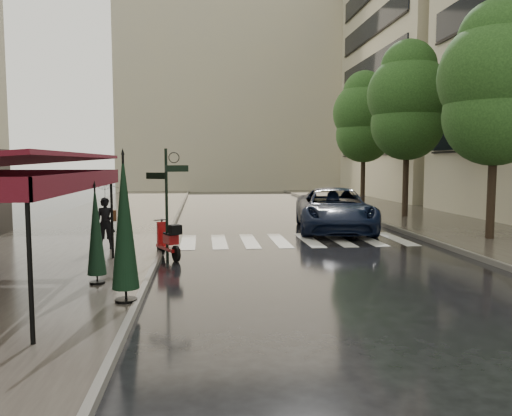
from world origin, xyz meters
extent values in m
plane|color=black|center=(0.00, 0.00, 0.00)|extent=(120.00, 120.00, 0.00)
cube|color=#38332D|center=(-4.50, 12.00, 0.06)|extent=(6.00, 60.00, 0.12)
cube|color=#38332D|center=(10.25, 12.00, 0.06)|extent=(5.50, 60.00, 0.12)
cube|color=#595651|center=(-1.45, 12.00, 0.07)|extent=(0.12, 60.00, 0.16)
cube|color=#595651|center=(7.45, 12.00, 0.07)|extent=(0.12, 60.00, 0.16)
cube|color=silver|center=(-0.70, 6.00, 0.01)|extent=(0.50, 3.20, 0.01)
cube|color=silver|center=(0.35, 6.00, 0.01)|extent=(0.50, 3.20, 0.01)
cube|color=silver|center=(1.40, 6.00, 0.01)|extent=(0.50, 3.20, 0.01)
cube|color=silver|center=(2.45, 6.00, 0.01)|extent=(0.50, 3.20, 0.01)
cube|color=silver|center=(3.50, 6.00, 0.01)|extent=(0.50, 3.20, 0.01)
cube|color=silver|center=(4.55, 6.00, 0.01)|extent=(0.50, 3.20, 0.01)
cube|color=silver|center=(5.60, 6.00, 0.01)|extent=(0.50, 3.20, 0.01)
cube|color=silver|center=(6.65, 6.00, 0.01)|extent=(0.50, 3.20, 0.01)
cube|color=#450911|center=(-2.52, -0.50, 2.35)|extent=(0.04, 7.00, 0.35)
cylinder|color=black|center=(-2.65, -3.75, 1.29)|extent=(0.07, 0.07, 2.35)
cylinder|color=black|center=(-2.65, 2.75, 1.29)|extent=(0.07, 0.07, 2.35)
cylinder|color=black|center=(-1.20, 3.00, 1.55)|extent=(0.08, 0.08, 3.10)
cube|color=black|center=(-0.90, 3.00, 2.55)|extent=(0.62, 0.26, 0.18)
cube|color=black|center=(-1.48, 3.00, 2.35)|extent=(0.56, 0.29, 0.18)
cube|color=#B3AA89|center=(16.50, 26.00, 9.25)|extent=(8.00, 16.00, 18.50)
cube|color=#B3AA89|center=(3.00, 38.00, 10.00)|extent=(22.00, 6.00, 20.00)
cylinder|color=black|center=(9.60, 5.00, 2.25)|extent=(0.28, 0.28, 4.26)
sphere|color=#183212|center=(9.60, 5.00, 4.30)|extent=(3.40, 3.40, 3.40)
sphere|color=#183212|center=(9.60, 5.00, 5.59)|extent=(3.80, 3.80, 3.80)
sphere|color=#183212|center=(9.60, 5.00, 6.81)|extent=(2.60, 2.60, 2.60)
cylinder|color=black|center=(9.50, 12.00, 2.36)|extent=(0.28, 0.28, 4.48)
sphere|color=#183212|center=(9.50, 12.00, 4.52)|extent=(3.40, 3.40, 3.40)
sphere|color=#183212|center=(9.50, 12.00, 5.88)|extent=(3.80, 3.80, 3.80)
sphere|color=#183212|center=(9.50, 12.00, 7.16)|extent=(2.60, 2.60, 2.60)
cylinder|color=black|center=(9.70, 19.00, 2.30)|extent=(0.28, 0.28, 4.37)
sphere|color=#183212|center=(9.70, 19.00, 4.41)|extent=(3.40, 3.40, 3.40)
sphere|color=#183212|center=(9.70, 19.00, 5.74)|extent=(3.80, 3.80, 3.80)
sphere|color=#183212|center=(9.70, 19.00, 6.98)|extent=(2.60, 2.60, 2.60)
imported|color=black|center=(-3.11, 4.29, 0.90)|extent=(0.61, 0.44, 1.55)
imported|color=black|center=(-3.11, 4.29, 2.09)|extent=(1.03, 1.04, 0.84)
cube|color=#4A2813|center=(-2.86, 4.33, 1.12)|extent=(0.16, 0.30, 0.33)
cylinder|color=black|center=(-0.94, 2.64, 0.22)|extent=(0.28, 0.44, 0.45)
cylinder|color=black|center=(-1.44, 3.70, 0.22)|extent=(0.28, 0.44, 0.45)
cube|color=maroon|center=(-1.20, 3.19, 0.30)|extent=(0.75, 1.21, 0.09)
cube|color=maroon|center=(-1.10, 2.98, 0.58)|extent=(0.47, 0.58, 0.26)
cube|color=maroon|center=(-1.38, 3.57, 0.65)|extent=(0.32, 0.23, 0.70)
cylinder|color=black|center=(-1.42, 3.66, 1.05)|extent=(0.40, 0.21, 0.03)
cube|color=black|center=(-0.95, 2.67, 0.89)|extent=(0.39, 0.38, 0.26)
imported|color=black|center=(5.01, 8.28, 0.85)|extent=(3.69, 6.46, 1.70)
cylinder|color=black|center=(-1.65, -1.64, 0.14)|extent=(0.41, 0.41, 0.05)
cylinder|color=black|center=(-1.65, -1.64, 1.52)|extent=(0.05, 0.05, 2.69)
cone|color=black|center=(-1.65, -1.64, 1.65)|extent=(0.50, 0.50, 2.56)
cylinder|color=black|center=(-2.48, -0.17, 0.14)|extent=(0.33, 0.33, 0.05)
cylinder|color=black|center=(-2.48, -0.17, 1.19)|extent=(0.04, 0.04, 2.05)
cone|color=black|center=(-2.48, -0.17, 1.30)|extent=(0.40, 0.40, 1.95)
camera|label=1|loc=(-0.21, -11.00, 2.72)|focal=35.00mm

